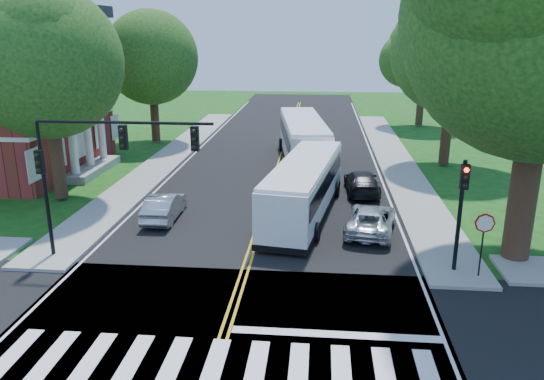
# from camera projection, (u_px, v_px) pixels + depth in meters

# --- Properties ---
(ground) EXTENTS (140.00, 140.00, 0.00)m
(ground) POSITION_uv_depth(u_px,v_px,m) (216.00, 359.00, 15.37)
(ground) COLOR #174310
(ground) RESTS_ON ground
(road) EXTENTS (14.00, 96.00, 0.01)m
(road) POSITION_uv_depth(u_px,v_px,m) (273.00, 185.00, 32.53)
(road) COLOR black
(road) RESTS_ON ground
(cross_road) EXTENTS (60.00, 12.00, 0.01)m
(cross_road) POSITION_uv_depth(u_px,v_px,m) (216.00, 359.00, 15.37)
(cross_road) COLOR black
(cross_road) RESTS_ON ground
(center_line) EXTENTS (0.36, 70.00, 0.01)m
(center_line) POSITION_uv_depth(u_px,v_px,m) (278.00, 169.00, 36.34)
(center_line) COLOR gold
(center_line) RESTS_ON road
(edge_line_w) EXTENTS (0.12, 70.00, 0.01)m
(edge_line_w) POSITION_uv_depth(u_px,v_px,m) (181.00, 167.00, 36.94)
(edge_line_w) COLOR silver
(edge_line_w) RESTS_ON road
(edge_line_e) EXTENTS (0.12, 70.00, 0.01)m
(edge_line_e) POSITION_uv_depth(u_px,v_px,m) (378.00, 171.00, 35.74)
(edge_line_e) COLOR silver
(edge_line_e) RESTS_ON road
(crosswalk) EXTENTS (12.60, 3.00, 0.01)m
(crosswalk) POSITION_uv_depth(u_px,v_px,m) (213.00, 369.00, 14.89)
(crosswalk) COLOR silver
(crosswalk) RESTS_ON road
(stop_bar) EXTENTS (6.60, 0.40, 0.01)m
(stop_bar) POSITION_uv_depth(u_px,v_px,m) (336.00, 334.00, 16.59)
(stop_bar) COLOR silver
(stop_bar) RESTS_ON road
(sidewalk_nw) EXTENTS (2.60, 40.00, 0.15)m
(sidewalk_nw) POSITION_uv_depth(u_px,v_px,m) (171.00, 156.00, 39.91)
(sidewalk_nw) COLOR gray
(sidewalk_nw) RESTS_ON ground
(sidewalk_ne) EXTENTS (2.60, 40.00, 0.15)m
(sidewalk_ne) POSITION_uv_depth(u_px,v_px,m) (395.00, 160.00, 38.45)
(sidewalk_ne) COLOR gray
(sidewalk_ne) RESTS_ON ground
(tree_west_near) EXTENTS (8.00, 8.00, 11.40)m
(tree_west_near) POSITION_uv_depth(u_px,v_px,m) (46.00, 63.00, 27.55)
(tree_west_near) COLOR #342415
(tree_west_near) RESTS_ON ground
(tree_west_far) EXTENTS (7.60, 7.60, 10.67)m
(tree_west_far) POSITION_uv_depth(u_px,v_px,m) (151.00, 58.00, 42.91)
(tree_west_far) COLOR #342415
(tree_west_far) RESTS_ON ground
(tree_east_mid) EXTENTS (8.40, 8.40, 11.93)m
(tree_east_mid) POSITION_uv_depth(u_px,v_px,m) (454.00, 50.00, 34.96)
(tree_east_mid) COLOR #342415
(tree_east_mid) RESTS_ON ground
(tree_east_far) EXTENTS (7.20, 7.20, 10.34)m
(tree_east_far) POSITION_uv_depth(u_px,v_px,m) (424.00, 55.00, 50.41)
(tree_east_far) COLOR #342415
(tree_east_far) RESTS_ON ground
(signal_nw) EXTENTS (7.15, 0.46, 5.66)m
(signal_nw) POSITION_uv_depth(u_px,v_px,m) (97.00, 157.00, 20.75)
(signal_nw) COLOR black
(signal_nw) RESTS_ON ground
(signal_ne) EXTENTS (0.30, 0.46, 4.40)m
(signal_ne) POSITION_uv_depth(u_px,v_px,m) (461.00, 202.00, 19.93)
(signal_ne) COLOR black
(signal_ne) RESTS_ON ground
(stop_sign) EXTENTS (0.76, 0.08, 2.53)m
(stop_sign) POSITION_uv_depth(u_px,v_px,m) (484.00, 230.00, 19.69)
(stop_sign) COLOR black
(stop_sign) RESTS_ON ground
(bus_lead) EXTENTS (4.06, 11.24, 2.84)m
(bus_lead) POSITION_uv_depth(u_px,v_px,m) (304.00, 187.00, 26.89)
(bus_lead) COLOR silver
(bus_lead) RESTS_ON road
(bus_follow) EXTENTS (4.19, 12.44, 3.16)m
(bus_follow) POSITION_uv_depth(u_px,v_px,m) (303.00, 140.00, 37.60)
(bus_follow) COLOR silver
(bus_follow) RESTS_ON road
(hatchback) EXTENTS (1.47, 4.03, 1.32)m
(hatchback) POSITION_uv_depth(u_px,v_px,m) (164.00, 206.00, 26.56)
(hatchback) COLOR #A5A8AC
(hatchback) RESTS_ON road
(suv) EXTENTS (2.87, 4.84, 1.26)m
(suv) POSITION_uv_depth(u_px,v_px,m) (371.00, 219.00, 24.85)
(suv) COLOR silver
(suv) RESTS_ON road
(dark_sedan) EXTENTS (2.01, 4.59, 1.31)m
(dark_sedan) POSITION_uv_depth(u_px,v_px,m) (362.00, 182.00, 30.84)
(dark_sedan) COLOR black
(dark_sedan) RESTS_ON road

